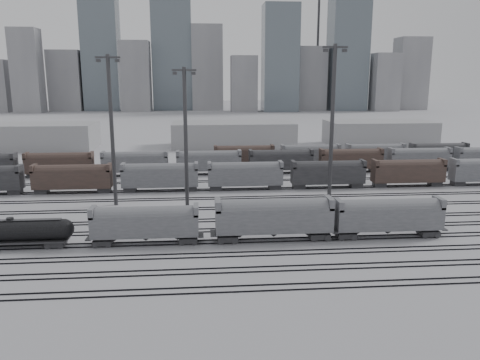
{
  "coord_description": "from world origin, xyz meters",
  "views": [
    {
      "loc": [
        -0.91,
        -59.85,
        21.76
      ],
      "look_at": [
        6.13,
        22.55,
        4.0
      ],
      "focal_mm": 35.0,
      "sensor_mm": 36.0,
      "label": 1
    }
  ],
  "objects": [
    {
      "name": "bg_string_near",
      "position": [
        8.0,
        32.0,
        2.8
      ],
      "size": [
        151.0,
        3.0,
        5.6
      ],
      "color": "slate",
      "rests_on": "ground"
    },
    {
      "name": "warehouse_right",
      "position": [
        60.0,
        95.0,
        4.0
      ],
      "size": [
        35.0,
        18.0,
        8.0
      ],
      "primitive_type": "cube",
      "color": "gray",
      "rests_on": "ground"
    },
    {
      "name": "warehouse_mid",
      "position": [
        10.0,
        95.0,
        4.0
      ],
      "size": [
        40.0,
        18.0,
        8.0
      ],
      "primitive_type": "cube",
      "color": "gray",
      "rests_on": "ground"
    },
    {
      "name": "skyline",
      "position": [
        10.84,
        280.0,
        34.73
      ],
      "size": [
        316.0,
        22.4,
        95.0
      ],
      "color": "#969699",
      "rests_on": "ground"
    },
    {
      "name": "crane_right",
      "position": [
        91.26,
        305.0,
        57.39
      ],
      "size": [
        42.0,
        1.8,
        100.0
      ],
      "color": "#343437",
      "rests_on": "ground"
    },
    {
      "name": "tracks",
      "position": [
        0.0,
        17.5,
        0.08
      ],
      "size": [
        220.0,
        71.5,
        0.16
      ],
      "color": "black",
      "rests_on": "ground"
    },
    {
      "name": "light_mast_d",
      "position": [
        22.67,
        22.32,
        14.78
      ],
      "size": [
        4.46,
        0.71,
        27.86
      ],
      "color": "#343437",
      "rests_on": "ground"
    },
    {
      "name": "ground",
      "position": [
        0.0,
        0.0,
        0.0
      ],
      "size": [
        900.0,
        900.0,
        0.0
      ],
      "primitive_type": "plane",
      "color": "#B8B8BD",
      "rests_on": "ground"
    },
    {
      "name": "bg_string_far",
      "position": [
        35.5,
        56.0,
        2.8
      ],
      "size": [
        66.0,
        3.0,
        5.6
      ],
      "color": "#4A352F",
      "rests_on": "ground"
    },
    {
      "name": "hopper_car_c",
      "position": [
        25.16,
        1.0,
        3.34
      ],
      "size": [
        15.1,
        3.0,
        5.4
      ],
      "color": "#242427",
      "rests_on": "ground"
    },
    {
      "name": "tank_car_b",
      "position": [
        -25.86,
        1.0,
        2.3
      ],
      "size": [
        16.1,
        2.68,
        3.98
      ],
      "color": "#242427",
      "rests_on": "ground"
    },
    {
      "name": "hopper_car_b",
      "position": [
        8.96,
        1.0,
        3.56
      ],
      "size": [
        16.1,
        3.2,
        5.76
      ],
      "color": "#242427",
      "rests_on": "ground"
    },
    {
      "name": "hopper_car_a",
      "position": [
        -8.47,
        1.0,
        3.16
      ],
      "size": [
        14.31,
        2.84,
        5.12
      ],
      "color": "#242427",
      "rests_on": "ground"
    },
    {
      "name": "light_mast_c",
      "position": [
        -3.21,
        14.39,
        12.57
      ],
      "size": [
        3.79,
        0.61,
        23.7
      ],
      "color": "#343437",
      "rests_on": "ground"
    },
    {
      "name": "bg_string_mid",
      "position": [
        18.0,
        48.0,
        2.8
      ],
      "size": [
        151.0,
        3.0,
        5.6
      ],
      "color": "#242427",
      "rests_on": "ground"
    },
    {
      "name": "light_mast_b",
      "position": [
        -16.04,
        21.98,
        13.76
      ],
      "size": [
        4.15,
        0.66,
        25.94
      ],
      "color": "#343437",
      "rests_on": "ground"
    },
    {
      "name": "warehouse_left",
      "position": [
        -60.0,
        95.0,
        4.0
      ],
      "size": [
        50.0,
        18.0,
        8.0
      ],
      "primitive_type": "cube",
      "color": "gray",
      "rests_on": "ground"
    },
    {
      "name": "crane_left",
      "position": [
        -28.74,
        305.0,
        57.39
      ],
      "size": [
        42.0,
        1.8,
        100.0
      ],
      "color": "#343437",
      "rests_on": "ground"
    }
  ]
}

